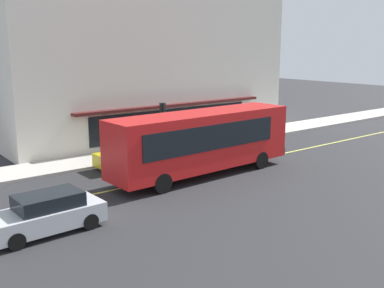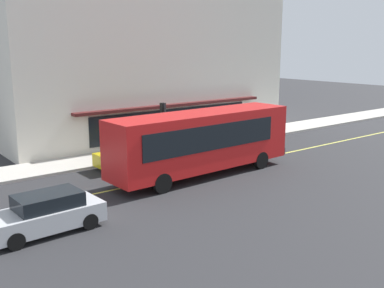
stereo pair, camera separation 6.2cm
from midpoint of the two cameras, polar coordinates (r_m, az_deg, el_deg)
ground at (r=26.70m, az=3.89°, el=-2.85°), size 120.00×120.00×0.00m
sidewalk at (r=31.11m, az=-3.22°, el=-0.51°), size 80.00×3.10×0.15m
lane_centre_stripe at (r=26.69m, az=3.89°, el=-2.84°), size 36.00×0.16×0.01m
storefront_building at (r=37.02m, az=-7.26°, el=12.29°), size 22.57×11.17×14.05m
bus at (r=24.43m, az=1.30°, el=0.54°), size 11.20×2.88×3.50m
traffic_light at (r=29.55m, az=-3.74°, el=3.65°), size 0.30×0.52×3.20m
car_white at (r=30.85m, az=4.98°, el=0.62°), size 4.40×2.06×1.52m
car_yellow at (r=26.65m, az=-7.55°, el=-1.31°), size 4.33×1.92×1.52m
car_silver at (r=18.14m, az=-18.06°, el=-8.39°), size 4.37×2.00×1.52m
pedestrian_waiting at (r=33.90m, az=1.43°, el=2.59°), size 0.34×0.34×1.82m
pedestrian_at_corner at (r=31.51m, az=0.91°, el=1.54°), size 0.34×0.34×1.57m
pedestrian_near_storefront at (r=29.81m, az=-7.52°, el=0.94°), size 0.34×0.34×1.67m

